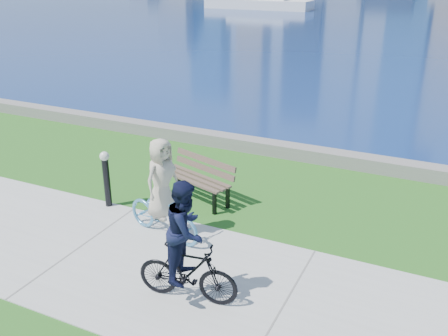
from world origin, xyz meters
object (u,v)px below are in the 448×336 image
at_px(bollard_lamp, 106,176).
at_px(cyclist_man, 187,252).
at_px(park_bench, 198,175).
at_px(cyclist_woman, 163,201).

bearing_deg(bollard_lamp, cyclist_man, -33.78).
bearing_deg(park_bench, cyclist_man, -46.57).
distance_m(bollard_lamp, cyclist_woman, 1.88).
bearing_deg(park_bench, bollard_lamp, -125.27).
bearing_deg(cyclist_woman, bollard_lamp, 85.51).
xyz_separation_m(bollard_lamp, cyclist_woman, (1.78, -0.58, 0.03)).
height_order(park_bench, cyclist_woman, cyclist_woman).
distance_m(park_bench, cyclist_woman, 1.79).
relative_size(bollard_lamp, cyclist_woman, 0.64).
xyz_separation_m(cyclist_woman, cyclist_man, (1.39, -1.54, 0.12)).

